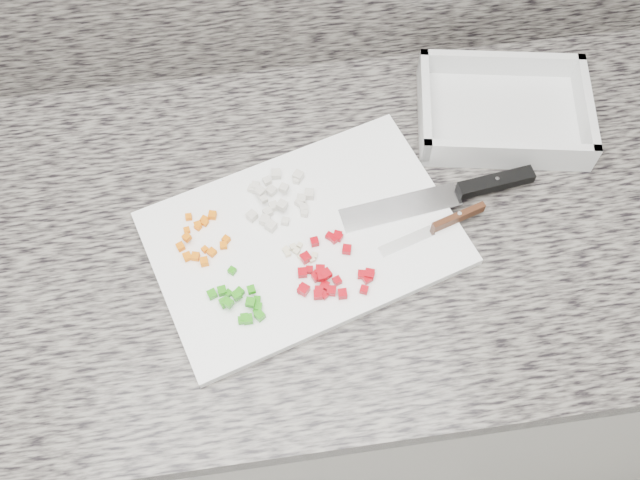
{
  "coord_description": "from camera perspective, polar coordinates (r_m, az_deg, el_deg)",
  "views": [
    {
      "loc": [
        0.05,
        0.94,
        1.78
      ],
      "look_at": [
        0.11,
        1.39,
        0.93
      ],
      "focal_mm": 40.0,
      "sensor_mm": 36.0,
      "label": 1
    }
  ],
  "objects": [
    {
      "name": "chef_knife",
      "position": [
        1.04,
        11.4,
        3.88
      ],
      "size": [
        0.29,
        0.07,
        0.02
      ],
      "rotation": [
        0.0,
        0.0,
        0.13
      ],
      "color": "silver",
      "rests_on": "cutting_board"
    },
    {
      "name": "garlic_pile",
      "position": [
        0.97,
        -1.77,
        -0.97
      ],
      "size": [
        0.05,
        0.03,
        0.01
      ],
      "color": "beige",
      "rests_on": "cutting_board"
    },
    {
      "name": "cabinet",
      "position": [
        1.44,
        -4.64,
        -8.3
      ],
      "size": [
        3.92,
        0.62,
        0.86
      ],
      "primitive_type": "cube",
      "color": "silver",
      "rests_on": "ground"
    },
    {
      "name": "countertop",
      "position": [
        1.03,
        -6.42,
        0.2
      ],
      "size": [
        3.96,
        0.64,
        0.04
      ],
      "primitive_type": "cube",
      "color": "slate",
      "rests_on": "cabinet"
    },
    {
      "name": "onion_pile",
      "position": [
        1.01,
        -3.25,
        3.26
      ],
      "size": [
        0.1,
        0.1,
        0.02
      ],
      "color": "beige",
      "rests_on": "cutting_board"
    },
    {
      "name": "green_pepper_pile",
      "position": [
        0.94,
        -6.4,
        -4.96
      ],
      "size": [
        0.07,
        0.09,
        0.02
      ],
      "color": "#1E850C",
      "rests_on": "cutting_board"
    },
    {
      "name": "carrot_pile",
      "position": [
        0.99,
        -9.51,
        0.03
      ],
      "size": [
        0.08,
        0.08,
        0.02
      ],
      "color": "orange",
      "rests_on": "cutting_board"
    },
    {
      "name": "tray",
      "position": [
        1.14,
        14.4,
        9.83
      ],
      "size": [
        0.28,
        0.22,
        0.05
      ],
      "rotation": [
        0.0,
        0.0,
        -0.18
      ],
      "color": "silver",
      "rests_on": "countertop"
    },
    {
      "name": "cutting_board",
      "position": [
        0.99,
        -1.3,
        0.13
      ],
      "size": [
        0.48,
        0.38,
        0.01
      ],
      "primitive_type": "cube",
      "rotation": [
        0.0,
        0.0,
        0.3
      ],
      "color": "white",
      "rests_on": "countertop"
    },
    {
      "name": "paring_knife",
      "position": [
        1.01,
        10.0,
        1.34
      ],
      "size": [
        0.16,
        0.06,
        0.02
      ],
      "rotation": [
        0.0,
        0.0,
        0.3
      ],
      "color": "silver",
      "rests_on": "cutting_board"
    },
    {
      "name": "red_pepper_pile",
      "position": [
        0.96,
        0.71,
        -2.64
      ],
      "size": [
        0.11,
        0.1,
        0.02
      ],
      "color": "#A2020C",
      "rests_on": "cutting_board"
    }
  ]
}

